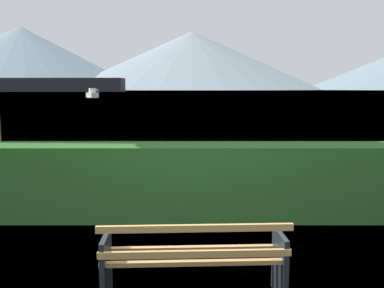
{
  "coord_description": "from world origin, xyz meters",
  "views": [
    {
      "loc": [
        -0.02,
        -4.22,
        2.12
      ],
      "look_at": [
        0.0,
        4.6,
        0.99
      ],
      "focal_mm": 40.91,
      "sensor_mm": 36.0,
      "label": 1
    }
  ],
  "objects_px": {
    "park_bench": "(193,260)",
    "fishing_boat_near": "(91,94)",
    "tender_far": "(95,91)",
    "cargo_ship_large": "(17,80)"
  },
  "relations": [
    {
      "from": "cargo_ship_large",
      "to": "tender_far",
      "type": "relative_size",
      "value": 14.57
    },
    {
      "from": "park_bench",
      "to": "cargo_ship_large",
      "type": "xyz_separation_m",
      "value": [
        -104.9,
        261.89,
        6.65
      ]
    },
    {
      "from": "park_bench",
      "to": "tender_far",
      "type": "xyz_separation_m",
      "value": [
        -50.68,
        228.35,
        0.19
      ]
    },
    {
      "from": "cargo_ship_large",
      "to": "fishing_boat_near",
      "type": "relative_size",
      "value": 20.9
    },
    {
      "from": "cargo_ship_large",
      "to": "fishing_boat_near",
      "type": "height_order",
      "value": "cargo_ship_large"
    },
    {
      "from": "fishing_boat_near",
      "to": "tender_far",
      "type": "bearing_deg",
      "value": 101.91
    },
    {
      "from": "park_bench",
      "to": "tender_far",
      "type": "relative_size",
      "value": 0.24
    },
    {
      "from": "cargo_ship_large",
      "to": "tender_far",
      "type": "height_order",
      "value": "cargo_ship_large"
    },
    {
      "from": "park_bench",
      "to": "fishing_boat_near",
      "type": "bearing_deg",
      "value": 103.36
    },
    {
      "from": "park_bench",
      "to": "fishing_boat_near",
      "type": "height_order",
      "value": "fishing_boat_near"
    }
  ]
}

